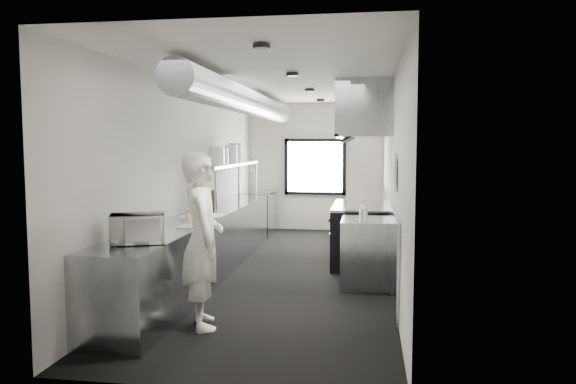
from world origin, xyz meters
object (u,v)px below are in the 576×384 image
(squeeze_bottle_b, at_px, (365,214))
(squeeze_bottle_d, at_px, (362,211))
(bottle_station, at_px, (366,253))
(plate_stack_d, at_px, (235,153))
(exhaust_hood, at_px, (365,112))
(deli_tub_b, at_px, (135,233))
(small_plate, at_px, (189,222))
(microwave, at_px, (138,229))
(squeeze_bottle_a, at_px, (361,216))
(pass_shelf, at_px, (228,165))
(far_work_table, at_px, (257,213))
(line_cook, at_px, (202,240))
(squeeze_bottle_c, at_px, (363,211))
(knife_block, at_px, (213,199))
(range, at_px, (359,234))
(cutting_board, at_px, (201,216))
(squeeze_bottle_e, at_px, (365,209))
(plate_stack_a, at_px, (217,156))
(plate_stack_c, at_px, (231,154))
(plate_stack_b, at_px, (222,156))
(deli_tub_a, at_px, (125,237))
(prep_counter, at_px, (204,245))

(squeeze_bottle_b, height_order, squeeze_bottle_d, squeeze_bottle_b)
(bottle_station, xyz_separation_m, plate_stack_d, (-2.35, 2.31, 1.29))
(exhaust_hood, bearing_deg, squeeze_bottle_d, -90.10)
(deli_tub_b, relative_size, small_plate, 0.92)
(deli_tub_b, relative_size, squeeze_bottle_b, 0.80)
(plate_stack_d, bearing_deg, microwave, -88.82)
(deli_tub_b, distance_m, squeeze_bottle_a, 2.80)
(pass_shelf, xyz_separation_m, bottle_station, (2.34, -1.70, -1.09))
(far_work_table, distance_m, microwave, 6.04)
(exhaust_hood, distance_m, deli_tub_b, 4.24)
(line_cook, relative_size, plate_stack_d, 5.22)
(squeeze_bottle_c, bearing_deg, plate_stack_d, 135.41)
(knife_block, bearing_deg, pass_shelf, 70.78)
(range, bearing_deg, cutting_board, -145.88)
(squeeze_bottle_e, bearing_deg, bottle_station, -84.03)
(line_cook, height_order, squeeze_bottle_b, line_cook)
(line_cook, xyz_separation_m, small_plate, (-0.58, 1.27, -0.00))
(pass_shelf, bearing_deg, squeeze_bottle_a, -41.55)
(line_cook, bearing_deg, deli_tub_b, 60.47)
(plate_stack_a, bearing_deg, microwave, -88.71)
(line_cook, height_order, microwave, line_cook)
(exhaust_hood, bearing_deg, far_work_table, 131.94)
(squeeze_bottle_c, bearing_deg, deli_tub_b, -142.19)
(knife_block, distance_m, squeeze_bottle_e, 2.49)
(pass_shelf, bearing_deg, far_work_table, 88.93)
(pass_shelf, height_order, squeeze_bottle_d, pass_shelf)
(plate_stack_c, bearing_deg, cutting_board, -87.87)
(deli_tub_b, bearing_deg, plate_stack_c, 88.45)
(squeeze_bottle_d, bearing_deg, squeeze_bottle_a, -90.61)
(pass_shelf, distance_m, bottle_station, 3.09)
(pass_shelf, bearing_deg, squeeze_bottle_c, -36.03)
(range, height_order, bottle_station, range)
(line_cook, relative_size, plate_stack_b, 6.65)
(small_plate, xyz_separation_m, squeeze_bottle_e, (2.22, 0.88, 0.09))
(deli_tub_a, xyz_separation_m, squeeze_bottle_e, (2.38, 2.35, 0.04))
(pass_shelf, distance_m, plate_stack_a, 0.71)
(plate_stack_a, height_order, plate_stack_d, plate_stack_d)
(plate_stack_c, xyz_separation_m, squeeze_bottle_b, (2.31, -2.06, -0.73))
(plate_stack_b, distance_m, squeeze_bottle_d, 2.73)
(squeeze_bottle_a, bearing_deg, microwave, -140.94)
(range, distance_m, deli_tub_a, 4.20)
(pass_shelf, relative_size, deli_tub_b, 19.63)
(plate_stack_b, height_order, squeeze_bottle_d, plate_stack_b)
(far_work_table, relative_size, squeeze_bottle_d, 7.00)
(prep_counter, xyz_separation_m, deli_tub_b, (-0.12, -2.01, 0.50))
(far_work_table, xyz_separation_m, microwave, (0.04, -6.01, 0.60))
(far_work_table, height_order, plate_stack_d, plate_stack_d)
(bottle_station, height_order, plate_stack_b, plate_stack_b)
(prep_counter, xyz_separation_m, squeeze_bottle_e, (2.27, 0.06, 0.55))
(deli_tub_a, bearing_deg, prep_counter, 87.24)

